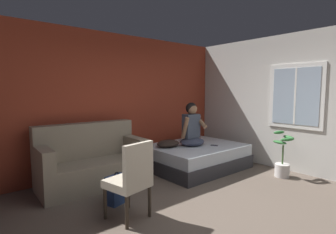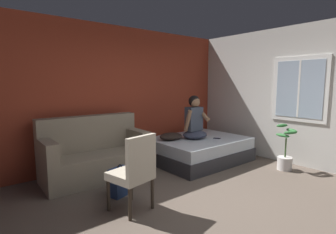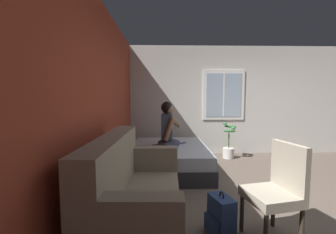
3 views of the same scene
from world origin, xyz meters
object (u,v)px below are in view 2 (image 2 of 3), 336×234
bed (198,149)px  potted_plant (285,154)px  backpack (119,182)px  cell_phone (217,138)px  couch (94,155)px  side_chair (134,170)px  person_seated (194,121)px  throw_pillow (171,136)px

bed → potted_plant: 1.65m
backpack → cell_phone: size_ratio=3.18×
couch → side_chair: 1.47m
person_seated → backpack: 2.16m
throw_pillow → potted_plant: 2.17m
throw_pillow → couch: bearing=171.8°
couch → throw_pillow: size_ratio=3.60×
cell_phone → potted_plant: 1.30m
bed → throw_pillow: throw_pillow is taller
side_chair → throw_pillow: bearing=37.3°
bed → cell_phone: size_ratio=13.15×
backpack → cell_phone: 2.37m
couch → throw_pillow: (1.51, -0.22, 0.16)m
person_seated → side_chair: bearing=-153.4°
backpack → side_chair: bearing=-99.1°
side_chair → person_seated: 2.35m
person_seated → throw_pillow: (-0.46, 0.20, -0.29)m
couch → potted_plant: size_ratio=2.03×
person_seated → cell_phone: 0.58m
couch → backpack: bearing=-91.6°
side_chair → cell_phone: 2.54m
side_chair → person_seated: bearing=26.6°
couch → side_chair: size_ratio=1.76×
bed → backpack: bed is taller
cell_phone → potted_plant: bearing=88.5°
couch → throw_pillow: couch is taller
throw_pillow → person_seated: bearing=-23.0°
side_chair → throw_pillow: size_ratio=2.04×
backpack → throw_pillow: 1.73m
person_seated → couch: bearing=168.2°
backpack → throw_pillow: throw_pillow is taller
couch → potted_plant: (2.89, -1.87, -0.09)m
throw_pillow → bed: bearing=-21.7°
backpack → potted_plant: size_ratio=0.54×
person_seated → potted_plant: (0.92, -1.46, -0.53)m
person_seated → backpack: (-2.00, -0.50, -0.64)m
person_seated → bed: bearing=-15.3°
bed → side_chair: size_ratio=1.93×
cell_phone → person_seated: bearing=-70.6°
bed → backpack: 2.15m
potted_plant → side_chair: bearing=172.2°
bed → cell_phone: (0.24, -0.28, 0.25)m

